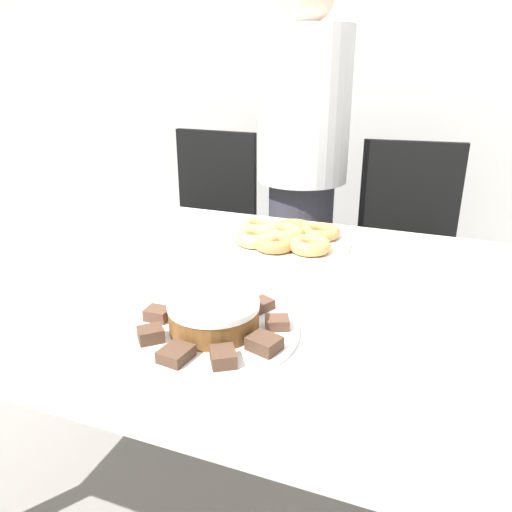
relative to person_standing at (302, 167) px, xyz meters
name	(u,v)px	position (x,y,z in m)	size (l,w,h in m)	color
ground_plane	(234,506)	(0.11, -0.99, -0.80)	(12.00, 12.00, 0.00)	gray
wall_back	(364,40)	(0.11, 0.63, 0.50)	(8.00, 0.05, 2.60)	beige
table	(229,309)	(0.11, -0.99, -0.16)	(1.44, 1.03, 0.72)	silver
person_standing	(302,167)	(0.00, 0.00, 0.00)	(0.36, 0.36, 1.53)	#383842
office_chair_left	(203,240)	(-0.45, -0.05, -0.36)	(0.46, 0.46, 0.91)	black
office_chair_right	(403,267)	(0.44, -0.05, -0.36)	(0.48, 0.48, 0.91)	black
plate_cake	(214,331)	(0.19, -1.23, -0.07)	(0.32, 0.32, 0.01)	white
plate_donuts	(284,242)	(0.15, -0.71, -0.07)	(0.37, 0.37, 0.01)	white
frosted_cake	(214,315)	(0.19, -1.23, -0.04)	(0.17, 0.17, 0.06)	brown
lamington_0	(277,323)	(0.30, -1.18, -0.05)	(0.06, 0.05, 0.02)	brown
lamington_1	(261,305)	(0.24, -1.12, -0.06)	(0.05, 0.06, 0.02)	brown
lamington_2	(227,295)	(0.16, -1.11, -0.05)	(0.06, 0.07, 0.02)	brown
lamington_3	(188,300)	(0.09, -1.16, -0.05)	(0.06, 0.06, 0.02)	brown
lamington_4	(158,314)	(0.07, -1.24, -0.05)	(0.05, 0.04, 0.02)	brown
lamington_5	(151,334)	(0.10, -1.31, -0.05)	(0.06, 0.06, 0.03)	#513828
lamington_6	(176,354)	(0.17, -1.35, -0.05)	(0.05, 0.06, 0.02)	#513828
lamington_7	(223,357)	(0.25, -1.33, -0.05)	(0.06, 0.06, 0.02)	#513828
lamington_8	(264,343)	(0.30, -1.27, -0.05)	(0.06, 0.06, 0.02)	#513828
donut_0	(284,234)	(0.15, -0.71, -0.05)	(0.12, 0.12, 0.04)	tan
donut_1	(274,243)	(0.15, -0.78, -0.05)	(0.11, 0.11, 0.03)	#C68447
donut_2	(310,245)	(0.25, -0.77, -0.05)	(0.11, 0.11, 0.04)	tan
donut_3	(321,232)	(0.24, -0.65, -0.05)	(0.11, 0.11, 0.03)	#D18E4C
donut_4	(293,228)	(0.16, -0.63, -0.05)	(0.12, 0.12, 0.03)	#C68447
donut_5	(259,225)	(0.06, -0.65, -0.05)	(0.11, 0.11, 0.03)	#E5AD66
donut_6	(257,237)	(0.09, -0.76, -0.05)	(0.13, 0.13, 0.04)	#E5AD66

